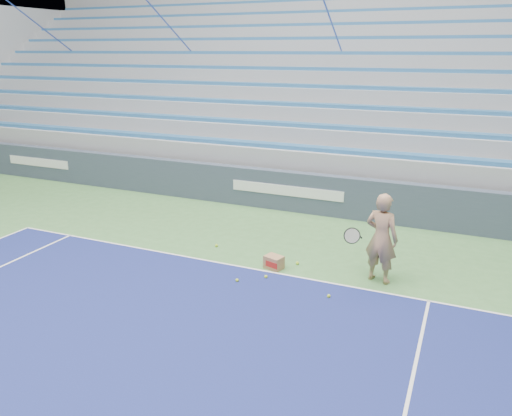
{
  "coord_description": "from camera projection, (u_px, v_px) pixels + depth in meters",
  "views": [
    {
      "loc": [
        4.44,
        3.38,
        4.29
      ],
      "look_at": [
        0.55,
        12.38,
        1.15
      ],
      "focal_mm": 35.0,
      "sensor_mm": 36.0,
      "label": 1
    }
  ],
  "objects": [
    {
      "name": "tennis_ball_1",
      "position": [
        237.0,
        280.0,
        9.6
      ],
      "size": [
        0.07,
        0.07,
        0.07
      ],
      "primitive_type": "sphere",
      "color": "#B4D32B",
      "rests_on": "ground"
    },
    {
      "name": "tennis_ball_0",
      "position": [
        216.0,
        246.0,
        11.3
      ],
      "size": [
        0.07,
        0.07,
        0.07
      ],
      "primitive_type": "sphere",
      "color": "#B4D32B",
      "rests_on": "ground"
    },
    {
      "name": "tennis_player",
      "position": [
        381.0,
        238.0,
        9.4
      ],
      "size": [
        0.97,
        0.91,
        1.76
      ],
      "color": "tan",
      "rests_on": "ground"
    },
    {
      "name": "bleachers",
      "position": [
        342.0,
        104.0,
        18.2
      ],
      "size": [
        31.0,
        9.15,
        7.3
      ],
      "color": "#93959B",
      "rests_on": "ground"
    },
    {
      "name": "sponsor_barrier",
      "position": [
        288.0,
        191.0,
        13.75
      ],
      "size": [
        30.0,
        0.32,
        1.1
      ],
      "color": "#364153",
      "rests_on": "ground"
    },
    {
      "name": "tennis_ball_3",
      "position": [
        329.0,
        296.0,
        8.99
      ],
      "size": [
        0.07,
        0.07,
        0.07
      ],
      "primitive_type": "sphere",
      "color": "#B4D32B",
      "rests_on": "ground"
    },
    {
      "name": "ball_box",
      "position": [
        274.0,
        262.0,
        10.17
      ],
      "size": [
        0.42,
        0.37,
        0.27
      ],
      "color": "#9A6E4A",
      "rests_on": "ground"
    },
    {
      "name": "tennis_ball_4",
      "position": [
        266.0,
        277.0,
        9.76
      ],
      "size": [
        0.07,
        0.07,
        0.07
      ],
      "primitive_type": "sphere",
      "color": "#B4D32B",
      "rests_on": "ground"
    },
    {
      "name": "tennis_ball_2",
      "position": [
        297.0,
        263.0,
        10.38
      ],
      "size": [
        0.07,
        0.07,
        0.07
      ],
      "primitive_type": "sphere",
      "color": "#B4D32B",
      "rests_on": "ground"
    }
  ]
}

